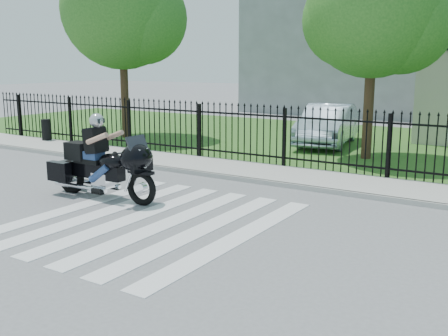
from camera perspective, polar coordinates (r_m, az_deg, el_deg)
The scene contains 12 objects.
ground at distance 10.55m, azimuth -8.01°, elevation -5.70°, with size 120.00×120.00×0.00m, color slate.
crosswalk at distance 10.55m, azimuth -8.01°, elevation -5.67°, with size 5.00×5.50×0.01m, color silver, non-canonical shape.
sidewalk at distance 14.57m, azimuth 4.78°, elevation -0.59°, with size 40.00×2.00×0.12m, color #ADAAA3.
curb at distance 13.72m, azimuth 2.84°, elevation -1.33°, with size 40.00×0.12×0.12m, color #ADAAA3.
grass_strip at distance 20.95m, azimuth 13.72°, elevation 2.66°, with size 40.00×12.00×0.02m, color #305C1F.
iron_fence at distance 15.31m, azimuth 6.57°, elevation 3.15°, with size 26.00×0.04×1.80m.
tree_left at distance 22.19m, azimuth -11.09°, elevation 16.62°, with size 4.80×4.80×7.58m.
tree_mid at distance 17.48m, azimuth 15.99°, elevation 16.19°, with size 4.20×4.20×6.78m.
building_tall at distance 35.11m, azimuth 17.08°, elevation 15.71°, with size 15.00×10.00×12.00m, color #96999F.
motorcycle_rider at distance 12.34m, azimuth -13.28°, elevation 0.53°, with size 3.02×0.89×2.00m.
parked_car at distance 20.15m, azimuth 11.21°, elevation 4.65°, with size 1.62×4.64×1.53m, color #A3B9CE.
litter_bin at distance 21.48m, azimuth -18.78°, elevation 3.97°, with size 0.36×0.36×0.81m, color black.
Camera 1 is at (6.58, -7.65, 3.09)m, focal length 42.00 mm.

